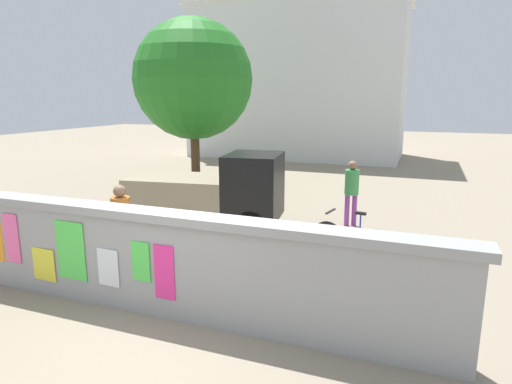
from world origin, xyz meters
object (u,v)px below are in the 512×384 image
motorcycle (297,269)px  bicycle_near (352,240)px  person_walking (121,220)px  tree_roadside (193,80)px  auto_rickshaw_truck (213,193)px  person_bystander (352,187)px

motorcycle → bicycle_near: bicycle_near is taller
person_walking → bicycle_near: bearing=30.9°
motorcycle → bicycle_near: bearing=75.3°
bicycle_near → tree_roadside: bearing=138.5°
auto_rickshaw_truck → person_bystander: auto_rickshaw_truck is taller
person_bystander → tree_roadside: (-6.36, 3.77, 2.74)m
person_bystander → person_walking: bearing=-127.0°
auto_rickshaw_truck → person_walking: size_ratio=2.33×
bicycle_near → person_bystander: bearing=99.8°
bicycle_near → person_walking: 4.38m
person_walking → person_bystander: 5.55m
motorcycle → bicycle_near: (0.54, 2.07, -0.10)m
auto_rickshaw_truck → person_walking: 2.98m
person_walking → person_bystander: (3.34, 4.43, 0.00)m
person_bystander → bicycle_near: bearing=-80.2°
motorcycle → tree_roadside: bearing=127.6°
motorcycle → tree_roadside: 10.66m
bicycle_near → tree_roadside: size_ratio=0.29×
motorcycle → tree_roadside: tree_roadside is taller
auto_rickshaw_truck → tree_roadside: tree_roadside is taller
bicycle_near → person_walking: person_walking is taller
motorcycle → person_bystander: 4.30m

